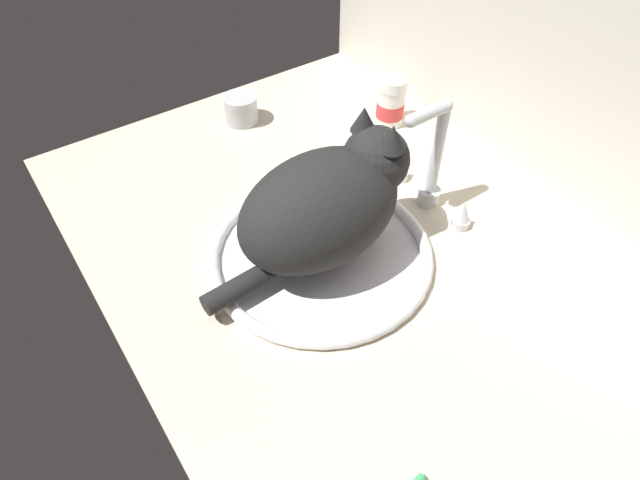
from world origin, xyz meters
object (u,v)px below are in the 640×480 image
sink_basin (320,254)px  metal_jar (241,109)px  pill_bottle (391,103)px  faucet (431,168)px  cat (330,202)px

sink_basin → metal_jar: size_ratio=5.10×
sink_basin → pill_bottle: size_ratio=3.54×
faucet → pill_bottle: faucet is taller
sink_basin → cat: size_ratio=0.98×
sink_basin → metal_jar: bearing=167.7°
sink_basin → faucet: (0.00, 23.03, 6.97)cm
sink_basin → cat: cat is taller
sink_basin → cat: (-0.10, 1.87, 10.08)cm
sink_basin → pill_bottle: (-23.25, 34.18, 3.88)cm
cat → metal_jar: cat is taller
metal_jar → faucet: bearing=18.5°
sink_basin → faucet: 24.06cm
faucet → metal_jar: 44.22cm
faucet → metal_jar: size_ratio=2.91×
faucet → metal_jar: (-41.69, -13.91, -4.94)cm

